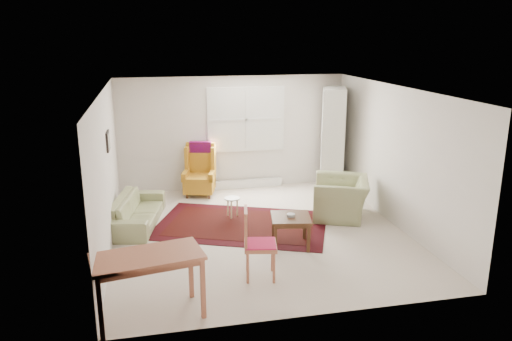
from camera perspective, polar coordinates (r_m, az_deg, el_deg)
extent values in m
cube|color=beige|center=(8.83, 0.41, -7.09)|extent=(5.00, 5.50, 0.01)
cube|color=white|center=(8.21, 0.45, 9.25)|extent=(5.00, 5.50, 0.01)
cube|color=silver|center=(11.07, -2.69, 4.29)|extent=(5.00, 0.04, 2.50)
cube|color=silver|center=(5.91, 6.29, -5.82)|extent=(5.00, 0.04, 2.50)
cube|color=silver|center=(8.27, -16.72, -0.17)|extent=(0.04, 5.50, 2.50)
cube|color=silver|center=(9.29, 15.66, 1.57)|extent=(0.04, 5.50, 2.50)
cube|color=white|center=(11.05, -1.15, 5.87)|extent=(1.72, 0.06, 1.42)
cube|color=white|center=(11.05, -1.14, 5.87)|extent=(1.60, 0.02, 1.30)
cube|color=silver|center=(11.32, -1.05, -1.48)|extent=(1.60, 0.12, 0.18)
cube|color=black|center=(8.67, -16.56, 3.25)|extent=(0.03, 0.42, 0.32)
cube|color=tan|center=(8.67, -16.46, 3.26)|extent=(0.01, 0.34, 0.24)
imported|color=#898F5F|center=(9.30, -13.49, -3.92)|extent=(1.07, 1.94, 0.74)
imported|color=#898F5F|center=(9.59, 9.69, -2.66)|extent=(1.34, 1.42, 0.89)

